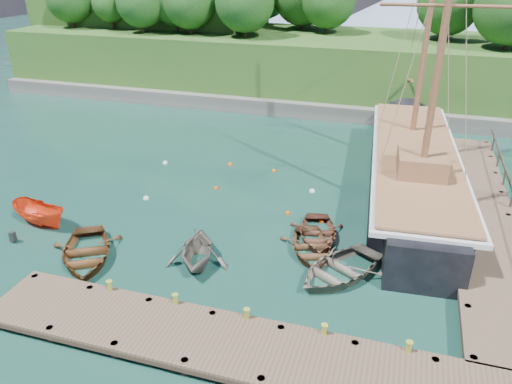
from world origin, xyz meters
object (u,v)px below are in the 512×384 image
rowboat_2 (311,253)px  rowboat_4 (317,239)px  rowboat_3 (338,276)px  rowboat_0 (87,259)px  cabin_boat_white (417,261)px  motorboat_orange (42,224)px  schooner (413,174)px  rowboat_1 (198,263)px

rowboat_2 → rowboat_4: same height
rowboat_3 → rowboat_4: 3.32m
rowboat_0 → cabin_boat_white: size_ratio=0.94×
rowboat_0 → rowboat_3: size_ratio=1.00×
rowboat_2 → cabin_boat_white: 5.04m
rowboat_0 → cabin_boat_white: cabin_boat_white is taller
motorboat_orange → cabin_boat_white: size_ratio=0.73×
schooner → motorboat_orange: bearing=-155.9°
rowboat_1 → rowboat_3: size_ratio=0.74×
rowboat_1 → schooner: bearing=34.8°
rowboat_1 → rowboat_4: (4.98, 3.91, 0.00)m
motorboat_orange → schooner: 21.57m
rowboat_2 → rowboat_4: 1.41m
cabin_boat_white → rowboat_2: bearing=174.0°
rowboat_2 → motorboat_orange: size_ratio=1.09×
rowboat_2 → rowboat_3: 2.21m
motorboat_orange → cabin_boat_white: 19.60m
rowboat_0 → schooner: size_ratio=0.17×
rowboat_0 → rowboat_1: bearing=-17.4°
rowboat_4 → motorboat_orange: motorboat_orange is taller
rowboat_0 → rowboat_2: size_ratio=1.18×
rowboat_4 → schooner: bearing=46.3°
rowboat_0 → rowboat_4: bearing=-4.0°
rowboat_1 → motorboat_orange: rowboat_1 is taller
motorboat_orange → rowboat_4: bearing=-65.1°
rowboat_2 → motorboat_orange: bearing=167.3°
rowboat_3 → rowboat_1: bearing=-139.8°
rowboat_1 → schooner: 14.68m
rowboat_0 → schooner: schooner is taller
rowboat_3 → rowboat_4: rowboat_3 is taller
motorboat_orange → cabin_boat_white: bearing=-69.9°
rowboat_3 → motorboat_orange: motorboat_orange is taller
rowboat_1 → rowboat_2: (4.93, 2.50, 0.00)m
rowboat_4 → motorboat_orange: 14.82m
rowboat_0 → cabin_boat_white: (15.15, 4.49, 0.00)m
rowboat_4 → schooner: (4.42, 7.31, 1.12)m
cabin_boat_white → schooner: schooner is taller
rowboat_3 → cabin_boat_white: cabin_boat_white is taller
motorboat_orange → rowboat_3: bearing=-76.5°
rowboat_2 → cabin_boat_white: cabin_boat_white is taller
rowboat_4 → motorboat_orange: (-14.53, -2.93, 0.00)m
rowboat_1 → cabin_boat_white: 10.43m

